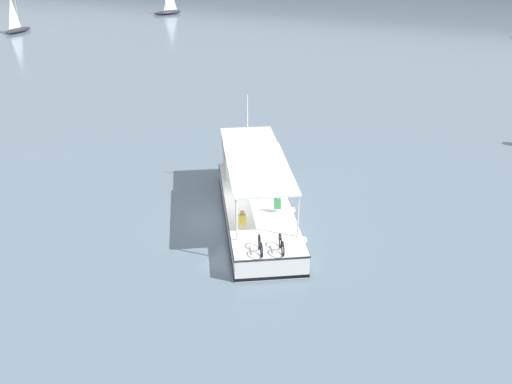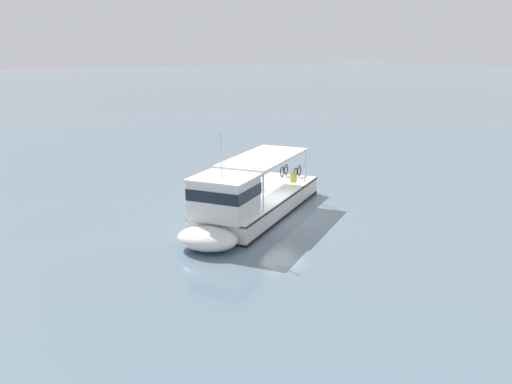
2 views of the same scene
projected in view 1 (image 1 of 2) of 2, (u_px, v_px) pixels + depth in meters
ground_plane at (230, 220)px, 30.28m from camera, size 400.00×400.00×0.00m
ferry_main at (254, 191)px, 31.11m from camera, size 9.52×12.34×5.32m
sailboat_horizon_west at (18, 28)px, 80.58m from camera, size 1.90×4.92×5.40m
sailboat_off_bow at (168, 11)px, 96.12m from camera, size 3.48×4.90×5.40m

